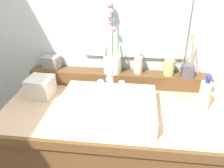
{
  "coord_description": "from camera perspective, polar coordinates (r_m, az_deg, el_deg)",
  "views": [
    {
      "loc": [
        0.11,
        -1.03,
        1.57
      ],
      "look_at": [
        -0.01,
        -0.02,
        1.04
      ],
      "focal_mm": 38.17,
      "sensor_mm": 36.0,
      "label": 1
    }
  ],
  "objects": [
    {
      "name": "potted_plant",
      "position": [
        1.37,
        0.11,
        6.17
      ],
      "size": [
        0.12,
        0.1,
        0.4
      ],
      "color": "silver",
      "rests_on": "back_ledge"
    },
    {
      "name": "tissue_box",
      "position": [
        1.36,
        -16.74,
        -0.61
      ],
      "size": [
        0.14,
        0.14,
        0.11
      ],
      "primitive_type": "cube",
      "rotation": [
        0.0,
        0.0,
        -0.07
      ],
      "color": "beige",
      "rests_on": "vanity_cabinet"
    },
    {
      "name": "trinket_box",
      "position": [
        1.49,
        -14.27,
        5.14
      ],
      "size": [
        0.1,
        0.09,
        0.07
      ],
      "primitive_type": "cube",
      "rotation": [
        0.0,
        0.0,
        -0.14
      ],
      "color": "gray",
      "rests_on": "back_ledge"
    },
    {
      "name": "reed_diffuser",
      "position": [
        1.39,
        17.61,
        3.21
      ],
      "size": [
        0.12,
        0.1,
        0.26
      ],
      "color": "#494751",
      "rests_on": "back_ledge"
    },
    {
      "name": "soap_dispenser",
      "position": [
        1.38,
        6.31,
        4.8
      ],
      "size": [
        0.05,
        0.05,
        0.14
      ],
      "color": "beige",
      "rests_on": "back_ledge"
    },
    {
      "name": "soap_bar",
      "position": [
        1.23,
        -6.23,
        -0.58
      ],
      "size": [
        0.07,
        0.04,
        0.02
      ],
      "primitive_type": "ellipsoid",
      "color": "beige",
      "rests_on": "sink_basin"
    },
    {
      "name": "wall_back",
      "position": [
        1.46,
        2.47,
        16.85
      ],
      "size": [
        2.92,
        0.2,
        2.59
      ],
      "primitive_type": "cube",
      "color": "silver",
      "rests_on": "ground"
    },
    {
      "name": "mirror",
      "position": [
        1.34,
        5.74,
        19.32
      ],
      "size": [
        0.58,
        0.02,
        0.63
      ],
      "primitive_type": "cube",
      "color": "silver"
    },
    {
      "name": "tumbler_cup",
      "position": [
        1.39,
        13.52,
        3.85
      ],
      "size": [
        0.06,
        0.06,
        0.09
      ],
      "primitive_type": "cylinder",
      "color": "tan",
      "rests_on": "back_ledge"
    },
    {
      "name": "sink_basin",
      "position": [
        1.15,
        -1.07,
        -5.6
      ],
      "size": [
        0.46,
        0.35,
        0.27
      ],
      "color": "white",
      "rests_on": "vanity_cabinet"
    },
    {
      "name": "lotion_bottle",
      "position": [
        1.25,
        21.32,
        -2.59
      ],
      "size": [
        0.06,
        0.06,
        0.19
      ],
      "color": "beige",
      "rests_on": "vanity_cabinet"
    },
    {
      "name": "back_ledge",
      "position": [
        1.42,
        1.64,
        1.32
      ],
      "size": [
        1.06,
        0.1,
        0.08
      ],
      "primitive_type": "cube",
      "color": "brown",
      "rests_on": "vanity_cabinet"
    }
  ]
}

